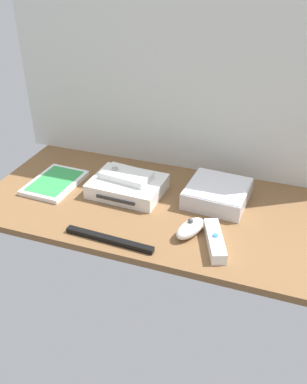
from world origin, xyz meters
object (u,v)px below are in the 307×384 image
at_px(game_console, 127,186).
at_px(mini_computer, 217,193).
at_px(game_case, 54,183).
at_px(remote_nunchuk, 190,228).
at_px(remote_classic_pad, 126,175).
at_px(sensor_bar, 109,239).
at_px(remote_wand, 215,241).

height_order(game_console, mini_computer, mini_computer).
xyz_separation_m(game_case, remote_nunchuk, (0.46, -0.10, 0.01)).
xyz_separation_m(game_console, remote_classic_pad, (-0.01, 0.01, 0.03)).
distance_m(game_case, remote_nunchuk, 0.47).
bearing_deg(game_case, remote_classic_pad, 13.94).
height_order(remote_nunchuk, sensor_bar, remote_nunchuk).
xyz_separation_m(mini_computer, sensor_bar, (-0.22, -0.27, -0.02)).
relative_size(remote_classic_pad, sensor_bar, 0.64).
bearing_deg(game_console, mini_computer, 11.45).
bearing_deg(sensor_bar, remote_classic_pad, 104.70).
distance_m(remote_wand, remote_classic_pad, 0.35).
xyz_separation_m(remote_nunchuk, remote_classic_pad, (-0.24, 0.15, 0.03)).
bearing_deg(remote_classic_pad, remote_nunchuk, -24.01).
xyz_separation_m(mini_computer, remote_nunchuk, (-0.03, -0.18, -0.01)).
xyz_separation_m(game_case, remote_wand, (0.53, -0.12, 0.01)).
bearing_deg(game_console, remote_wand, -25.67).
height_order(game_console, remote_nunchuk, remote_nunchuk).
bearing_deg(mini_computer, remote_wand, -79.73).
height_order(game_console, remote_classic_pad, remote_classic_pad).
relative_size(game_console, remote_nunchuk, 1.98).
height_order(remote_wand, sensor_bar, remote_wand).
bearing_deg(remote_wand, remote_classic_pad, 130.54).
height_order(remote_nunchuk, remote_classic_pad, remote_classic_pad).
bearing_deg(sensor_bar, remote_nunchuk, 30.01).
distance_m(game_case, remote_wand, 0.54).
relative_size(game_console, remote_wand, 1.43).
bearing_deg(remote_nunchuk, sensor_bar, -129.98).
distance_m(game_console, remote_classic_pad, 0.03).
bearing_deg(mini_computer, game_case, -170.97).
distance_m(game_console, remote_wand, 0.34).
relative_size(mini_computer, remote_classic_pad, 1.19).
relative_size(game_console, remote_classic_pad, 1.41).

